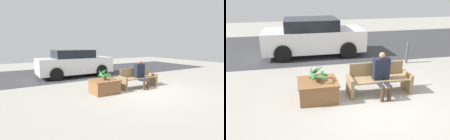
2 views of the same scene
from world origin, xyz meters
TOP-DOWN VIEW (x-y plane):
  - ground_plane at (0.00, 0.00)m, footprint 30.00×30.00m
  - road_surface at (0.00, 6.18)m, footprint 20.00×6.00m
  - bench at (0.26, 0.60)m, footprint 1.79×0.58m
  - person_seated at (0.27, 0.42)m, footprint 0.44×0.61m
  - planter_box at (-1.48, 0.53)m, footprint 1.05×0.87m
  - potted_plant at (-1.48, 0.53)m, footprint 0.53×0.52m
  - parked_car at (-1.17, 4.74)m, footprint 4.30×1.98m
  - bollard_post at (2.32, 2.82)m, footprint 0.10×0.10m

SIDE VIEW (x-z plane):
  - ground_plane at x=0.00m, z-range 0.00..0.00m
  - road_surface at x=0.00m, z-range 0.00..0.01m
  - planter_box at x=-1.48m, z-range 0.02..0.55m
  - bench at x=0.26m, z-range -0.02..0.82m
  - bollard_post at x=2.32m, z-range 0.02..0.86m
  - person_seated at x=0.27m, z-range 0.06..1.29m
  - potted_plant at x=-1.48m, z-range 0.52..0.97m
  - parked_car at x=-1.17m, z-range 0.00..1.59m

